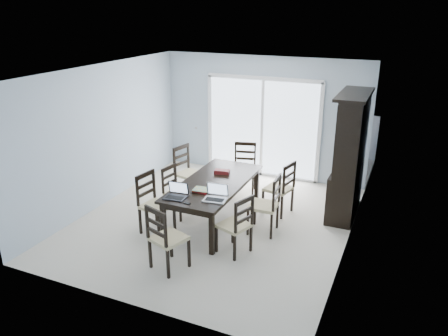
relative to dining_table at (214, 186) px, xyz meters
The scene contains 24 objects.
floor 0.67m from the dining_table, ahead, with size 5.00×5.00×0.00m, color beige.
ceiling 1.93m from the dining_table, ahead, with size 5.00×5.00×0.00m, color white.
back_wall 2.58m from the dining_table, 90.00° to the left, with size 4.50×0.02×2.60m, color #A5B6C5.
wall_left 2.34m from the dining_table, behind, with size 0.02×5.00×2.60m, color #A5B6C5.
wall_right 2.34m from the dining_table, ahead, with size 0.02×5.00×2.60m, color #A5B6C5.
balcony 3.57m from the dining_table, 90.00° to the left, with size 4.50×2.00×0.10m, color gray.
railing 4.50m from the dining_table, 90.00° to the left, with size 4.50×0.06×1.10m, color #99999E.
dining_table is the anchor object (origin of this frame).
china_hutch 2.41m from the dining_table, 31.71° to the left, with size 0.50×1.38×2.20m.
sliding_door 2.51m from the dining_table, 90.00° to the left, with size 2.52×0.05×2.18m.
chair_left_near 1.08m from the dining_table, 138.20° to the right, with size 0.52×0.51×1.17m.
chair_left_mid 0.78m from the dining_table, behind, with size 0.46×0.45×1.05m.
chair_left_far 1.25m from the dining_table, 141.17° to the left, with size 0.55×0.54×1.18m.
chair_right_near 1.15m from the dining_table, 46.69° to the right, with size 0.54×0.53×1.10m.
chair_right_mid 1.00m from the dining_table, ahead, with size 0.47×0.46×1.16m.
chair_right_far 1.26m from the dining_table, 37.54° to the left, with size 0.52×0.51×1.14m.
chair_end_near 1.66m from the dining_table, 90.56° to the right, with size 0.56×0.56×1.16m.
chair_end_far 1.48m from the dining_table, 90.54° to the left, with size 0.54×0.55×1.16m.
laptop_dark 0.91m from the dining_table, 107.25° to the right, with size 0.35×0.26×0.23m.
laptop_silver 0.78m from the dining_table, 64.34° to the right, with size 0.38×0.28×0.24m.
book_stack 0.47m from the dining_table, 91.02° to the right, with size 0.29×0.24×0.04m.
cell_phone 0.97m from the dining_table, 90.39° to the right, with size 0.11×0.05×0.01m, color black.
game_box 0.41m from the dining_table, 94.41° to the left, with size 0.27×0.13×0.07m, color #511012.
hot_tub 3.52m from the dining_table, 104.58° to the left, with size 1.97×1.81×0.92m.
Camera 1 is at (2.91, -6.22, 3.56)m, focal length 35.00 mm.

